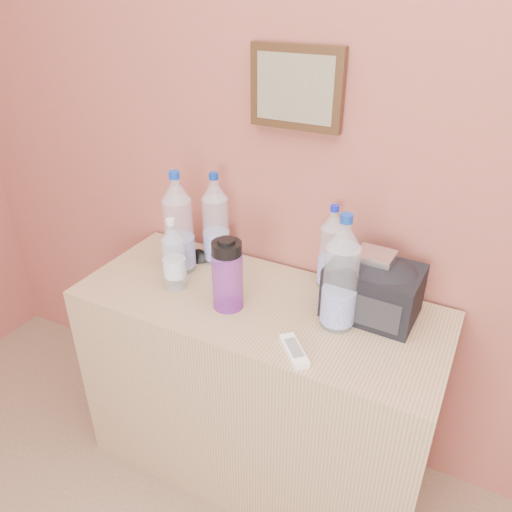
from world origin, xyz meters
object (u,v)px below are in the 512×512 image
Objects in this scene: dresser at (258,388)px; foil_packet at (375,256)px; pet_large_b at (216,223)px; toiletry_bag at (373,288)px; pet_large_d at (341,279)px; pet_large_c at (331,251)px; nalgene_bottle at (227,274)px; pet_small at (174,258)px; sunglasses at (189,256)px; ac_remote at (294,351)px; pet_large_a at (179,228)px.

dresser is 11.00× the size of foil_packet.
pet_large_b reaches higher than toiletry_bag.
pet_large_d is 1.34× the size of toiletry_bag.
pet_large_c is at bearing 116.32° from pet_large_d.
toiletry_bag is (0.42, 0.18, -0.03)m from nalgene_bottle.
pet_large_d is 0.15m from toiletry_bag.
pet_small reaches higher than toiletry_bag.
sunglasses is 0.56× the size of toiletry_bag.
pet_small is (-0.03, -0.22, -0.04)m from pet_large_b.
pet_large_d is 0.14m from foil_packet.
sunglasses is at bearing 179.84° from foil_packet.
sunglasses is (-0.52, -0.09, -0.11)m from pet_large_c.
pet_large_b reaches higher than ac_remote.
pet_large_a is 1.53× the size of nalgene_bottle.
dresser is at bearing -128.49° from pet_large_c.
foil_packet reaches higher than ac_remote.
toiletry_bag is at bearing -44.94° from foil_packet.
foil_packet is (0.07, 0.12, 0.04)m from pet_large_d.
pet_large_d is at bearing -17.82° from pet_large_b.
pet_large_a is 0.62m from pet_large_d.
ac_remote is at bearing -84.02° from pet_large_c.
nalgene_bottle is 0.87× the size of toiletry_bag.
pet_large_a is at bearing -156.93° from ac_remote.
toiletry_bag reaches higher than sunglasses.
pet_large_a is at bearing 174.59° from pet_large_d.
nalgene_bottle is at bearing -155.66° from ac_remote.
pet_large_b is 0.23m from pet_small.
foil_packet is (0.13, 0.30, 0.19)m from ac_remote.
pet_large_a is 3.34× the size of foil_packet.
toiletry_bag is at bearing 14.22° from pet_small.
ac_remote is at bearing -108.27° from pet_large_d.
sunglasses is at bearing 169.27° from pet_large_d.
ac_remote is (0.55, -0.24, -0.15)m from pet_large_a.
pet_large_d is (0.27, 0.00, 0.55)m from dresser.
pet_large_d is at bearing -36.44° from sunglasses.
toiletry_bag is (0.14, 0.29, 0.08)m from ac_remote.
pet_large_d is 1.44× the size of pet_small.
pet_large_b is 0.61m from ac_remote.
pet_large_d reaches higher than pet_small.
dresser is at bearing -160.28° from foil_packet.
pet_large_b is 1.34× the size of pet_small.
pet_large_d is at bearing 5.41° from pet_small.
pet_large_c is 2.66× the size of foil_packet.
pet_large_b is 0.17m from sunglasses.
nalgene_bottle reaches higher than ac_remote.
sunglasses is at bearing -170.42° from pet_large_c.
pet_large_d is at bearing -5.41° from pet_large_a.
dresser is 5.05× the size of nalgene_bottle.
pet_large_c is 1.15× the size of pet_small.
foil_packet is (0.68, 0.06, 0.04)m from pet_large_a.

